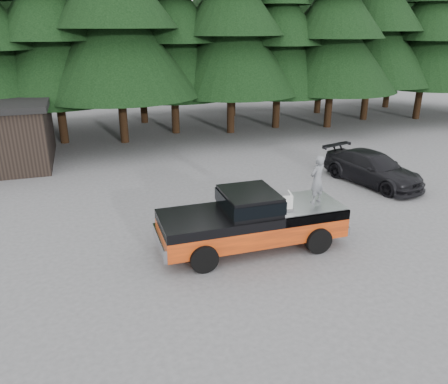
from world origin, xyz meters
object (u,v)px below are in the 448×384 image
object	(u,v)px
air_compressor	(280,201)
pickup_truck	(252,228)
man_on_bed	(317,180)
parked_car	(373,168)

from	to	relation	value
air_compressor	pickup_truck	bearing A→B (deg)	178.85
man_on_bed	parked_car	size ratio (longest dim) A/B	0.33
pickup_truck	air_compressor	size ratio (longest dim) A/B	8.82
air_compressor	parked_car	xyz separation A→B (m)	(6.53, 4.22, -0.87)
air_compressor	parked_car	bearing A→B (deg)	44.60
parked_car	man_on_bed	bearing A→B (deg)	-156.38
man_on_bed	parked_car	world-z (taller)	man_on_bed
air_compressor	parked_car	distance (m)	7.82
parked_car	air_compressor	bearing A→B (deg)	-161.92
pickup_truck	man_on_bed	bearing A→B (deg)	-3.46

